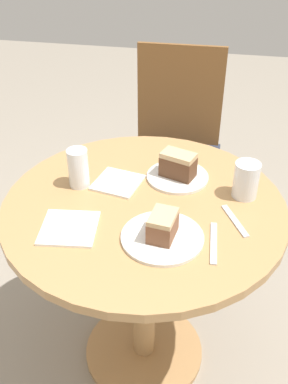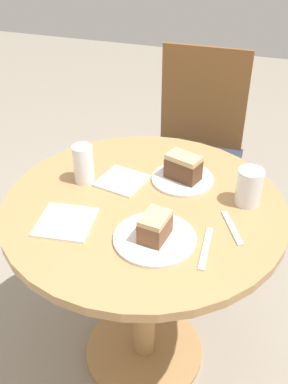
% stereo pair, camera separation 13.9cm
% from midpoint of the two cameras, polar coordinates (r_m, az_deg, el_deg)
% --- Properties ---
extents(ground_plane, '(8.00, 8.00, 0.00)m').
position_cam_midpoint_polar(ground_plane, '(1.97, 2.15, -19.67)').
color(ground_plane, gray).
extents(table, '(0.90, 0.90, 0.76)m').
position_cam_midpoint_polar(table, '(1.54, 2.62, -7.06)').
color(table, tan).
rests_on(table, ground_plane).
extents(chair, '(0.45, 0.42, 0.97)m').
position_cam_midpoint_polar(chair, '(2.27, 8.36, 5.58)').
color(chair, brown).
rests_on(chair, ground_plane).
extents(plate_near, '(0.24, 0.24, 0.01)m').
position_cam_midpoint_polar(plate_near, '(1.28, 4.52, -6.02)').
color(plate_near, silver).
rests_on(plate_near, table).
extents(plate_far, '(0.21, 0.21, 0.01)m').
position_cam_midpoint_polar(plate_far, '(1.53, 7.53, 1.55)').
color(plate_far, silver).
rests_on(plate_far, table).
extents(cake_slice_near, '(0.08, 0.10, 0.08)m').
position_cam_midpoint_polar(cake_slice_near, '(1.25, 4.61, -4.53)').
color(cake_slice_near, brown).
rests_on(cake_slice_near, plate_near).
extents(cake_slice_far, '(0.13, 0.10, 0.09)m').
position_cam_midpoint_polar(cake_slice_far, '(1.51, 7.67, 3.09)').
color(cake_slice_far, brown).
rests_on(cake_slice_far, plate_far).
extents(glass_lemonade, '(0.07, 0.07, 0.13)m').
position_cam_midpoint_polar(glass_lemonade, '(1.49, -5.05, 3.28)').
color(glass_lemonade, silver).
rests_on(glass_lemonade, table).
extents(glass_water, '(0.08, 0.08, 0.12)m').
position_cam_midpoint_polar(glass_water, '(1.44, 15.91, 0.32)').
color(glass_water, silver).
rests_on(glass_water, table).
extents(napkin_stack, '(0.18, 0.18, 0.01)m').
position_cam_midpoint_polar(napkin_stack, '(1.34, -7.02, -3.92)').
color(napkin_stack, white).
rests_on(napkin_stack, table).
extents(fork, '(0.03, 0.18, 0.00)m').
position_cam_midpoint_polar(fork, '(1.27, 10.98, -7.14)').
color(fork, silver).
rests_on(fork, table).
extents(spoon, '(0.09, 0.15, 0.00)m').
position_cam_midpoint_polar(spoon, '(1.35, 14.04, -4.51)').
color(spoon, silver).
rests_on(spoon, table).
extents(napkin_side, '(0.17, 0.17, 0.01)m').
position_cam_midpoint_polar(napkin_side, '(1.51, -0.18, 1.34)').
color(napkin_side, white).
rests_on(napkin_side, table).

